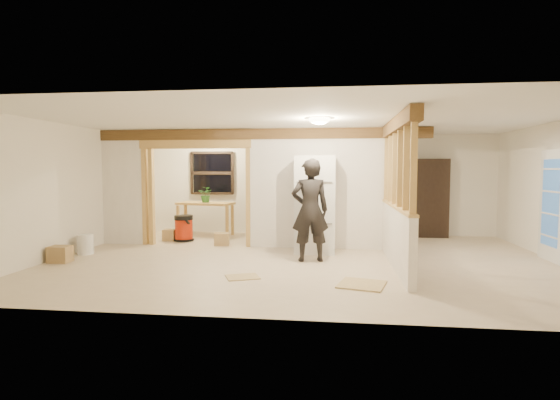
# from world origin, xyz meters

# --- Properties ---
(floor) EXTENTS (9.00, 6.50, 0.01)m
(floor) POSITION_xyz_m (0.00, 0.00, -0.01)
(floor) COLOR beige
(floor) RESTS_ON ground
(ceiling) EXTENTS (9.00, 6.50, 0.01)m
(ceiling) POSITION_xyz_m (0.00, 0.00, 2.50)
(ceiling) COLOR white
(wall_back) EXTENTS (9.00, 0.01, 2.50)m
(wall_back) POSITION_xyz_m (0.00, 3.25, 1.25)
(wall_back) COLOR silver
(wall_back) RESTS_ON floor
(wall_front) EXTENTS (9.00, 0.01, 2.50)m
(wall_front) POSITION_xyz_m (0.00, -3.25, 1.25)
(wall_front) COLOR silver
(wall_front) RESTS_ON floor
(wall_left) EXTENTS (0.01, 6.50, 2.50)m
(wall_left) POSITION_xyz_m (-4.50, 0.00, 1.25)
(wall_left) COLOR silver
(wall_left) RESTS_ON floor
(partition_left_stub) EXTENTS (0.90, 0.12, 2.50)m
(partition_left_stub) POSITION_xyz_m (-4.05, 1.20, 1.25)
(partition_left_stub) COLOR white
(partition_left_stub) RESTS_ON floor
(partition_center) EXTENTS (2.80, 0.12, 2.50)m
(partition_center) POSITION_xyz_m (0.20, 1.20, 1.25)
(partition_center) COLOR white
(partition_center) RESTS_ON floor
(doorway_frame) EXTENTS (2.46, 0.14, 2.20)m
(doorway_frame) POSITION_xyz_m (-2.40, 1.20, 1.10)
(doorway_frame) COLOR tan
(doorway_frame) RESTS_ON floor
(header_beam_back) EXTENTS (7.00, 0.18, 0.22)m
(header_beam_back) POSITION_xyz_m (-1.00, 1.20, 2.38)
(header_beam_back) COLOR brown
(header_beam_back) RESTS_ON ceiling
(header_beam_right) EXTENTS (0.18, 3.30, 0.22)m
(header_beam_right) POSITION_xyz_m (1.60, -0.40, 2.38)
(header_beam_right) COLOR brown
(header_beam_right) RESTS_ON ceiling
(pony_wall) EXTENTS (0.12, 3.20, 1.00)m
(pony_wall) POSITION_xyz_m (1.60, -0.40, 0.50)
(pony_wall) COLOR white
(pony_wall) RESTS_ON floor
(stud_partition) EXTENTS (0.14, 3.20, 1.32)m
(stud_partition) POSITION_xyz_m (1.60, -0.40, 1.66)
(stud_partition) COLOR tan
(stud_partition) RESTS_ON pony_wall
(window_back) EXTENTS (1.12, 0.10, 1.10)m
(window_back) POSITION_xyz_m (-2.60, 3.17, 1.55)
(window_back) COLOR black
(window_back) RESTS_ON wall_back
(french_door) EXTENTS (0.12, 0.86, 2.00)m
(french_door) POSITION_xyz_m (4.42, 0.40, 1.00)
(french_door) COLOR white
(french_door) RESTS_ON floor
(ceiling_dome_main) EXTENTS (0.36, 0.36, 0.16)m
(ceiling_dome_main) POSITION_xyz_m (0.30, -0.50, 2.48)
(ceiling_dome_main) COLOR #FFEABF
(ceiling_dome_main) RESTS_ON ceiling
(ceiling_dome_util) EXTENTS (0.32, 0.32, 0.14)m
(ceiling_dome_util) POSITION_xyz_m (-2.50, 2.30, 2.48)
(ceiling_dome_util) COLOR #FFEABF
(ceiling_dome_util) RESTS_ON ceiling
(hanging_bulb) EXTENTS (0.07, 0.07, 0.07)m
(hanging_bulb) POSITION_xyz_m (-2.00, 1.60, 2.18)
(hanging_bulb) COLOR #FFD88C
(hanging_bulb) RESTS_ON ceiling
(refrigerator) EXTENTS (0.78, 0.76, 1.91)m
(refrigerator) POSITION_xyz_m (0.19, 0.76, 0.95)
(refrigerator) COLOR silver
(refrigerator) RESTS_ON floor
(woman) EXTENTS (0.75, 0.57, 1.84)m
(woman) POSITION_xyz_m (0.13, -0.14, 0.92)
(woman) COLOR black
(woman) RESTS_ON floor
(work_table) EXTENTS (1.44, 0.93, 0.84)m
(work_table) POSITION_xyz_m (-2.58, 2.51, 0.42)
(work_table) COLOR tan
(work_table) RESTS_ON floor
(potted_plant) EXTENTS (0.40, 0.36, 0.39)m
(potted_plant) POSITION_xyz_m (-2.55, 2.46, 1.03)
(potted_plant) COLOR #285524
(potted_plant) RESTS_ON work_table
(shop_vac) EXTENTS (0.55, 0.55, 0.60)m
(shop_vac) POSITION_xyz_m (-2.87, 1.71, 0.30)
(shop_vac) COLOR #B22108
(shop_vac) RESTS_ON floor
(bookshelf) EXTENTS (0.95, 0.32, 1.90)m
(bookshelf) POSITION_xyz_m (2.81, 3.02, 0.95)
(bookshelf) COLOR black
(bookshelf) RESTS_ON floor
(bucket) EXTENTS (0.39, 0.39, 0.38)m
(bucket) POSITION_xyz_m (-4.24, -0.02, 0.19)
(bucket) COLOR white
(bucket) RESTS_ON floor
(box_util_a) EXTENTS (0.35, 0.32, 0.27)m
(box_util_a) POSITION_xyz_m (-1.86, 1.28, 0.13)
(box_util_a) COLOR #A58250
(box_util_a) RESTS_ON floor
(box_util_b) EXTENTS (0.29, 0.29, 0.26)m
(box_util_b) POSITION_xyz_m (-3.22, 1.75, 0.13)
(box_util_b) COLOR #A58250
(box_util_b) RESTS_ON floor
(box_front) EXTENTS (0.37, 0.31, 0.29)m
(box_front) POSITION_xyz_m (-4.26, -0.78, 0.14)
(box_front) COLOR #A58250
(box_front) RESTS_ON floor
(floor_panel_near) EXTENTS (0.76, 0.76, 0.02)m
(floor_panel_near) POSITION_xyz_m (0.96, -1.69, 0.01)
(floor_panel_near) COLOR tan
(floor_panel_near) RESTS_ON floor
(floor_panel_far) EXTENTS (0.60, 0.54, 0.02)m
(floor_panel_far) POSITION_xyz_m (-0.82, -1.46, 0.01)
(floor_panel_far) COLOR tan
(floor_panel_far) RESTS_ON floor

